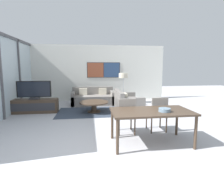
{
  "coord_description": "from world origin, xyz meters",
  "views": [
    {
      "loc": [
        -0.29,
        -2.92,
        1.68
      ],
      "look_at": [
        0.46,
        2.81,
        0.95
      ],
      "focal_mm": 28.0,
      "sensor_mm": 36.0,
      "label": 1
    }
  ],
  "objects": [
    {
      "name": "dining_chair_centre",
      "position": [
        1.47,
        1.33,
        0.52
      ],
      "size": [
        0.46,
        0.46,
        0.93
      ],
      "color": "gray",
      "rests_on": "ground_plane"
    },
    {
      "name": "fruit_bowl",
      "position": [
        1.28,
        0.52,
        0.79
      ],
      "size": [
        0.25,
        0.25,
        0.07
      ],
      "color": "slate",
      "rests_on": "dining_table"
    },
    {
      "name": "dining_chair_left",
      "position": [
        0.62,
        1.29,
        0.52
      ],
      "size": [
        0.46,
        0.46,
        0.93
      ],
      "color": "gray",
      "rests_on": "ground_plane"
    },
    {
      "name": "sofa_side",
      "position": [
        1.16,
        3.78,
        0.26
      ],
      "size": [
        0.93,
        1.55,
        0.77
      ],
      "rotation": [
        0.0,
        0.0,
        1.57
      ],
      "color": "slate",
      "rests_on": "ground_plane"
    },
    {
      "name": "ground_plane",
      "position": [
        0.0,
        0.0,
        0.0
      ],
      "size": [
        24.0,
        24.0,
        0.0
      ],
      "primitive_type": "plane",
      "color": "#B2B2B7"
    },
    {
      "name": "wall_back",
      "position": [
        0.02,
        6.05,
        1.41
      ],
      "size": [
        7.2,
        0.09,
        2.8
      ],
      "color": "silver",
      "rests_on": "ground_plane"
    },
    {
      "name": "television",
      "position": [
        -2.33,
        3.79,
        0.85
      ],
      "size": [
        1.22,
        0.2,
        0.68
      ],
      "color": "#2D2D33",
      "rests_on": "tv_console"
    },
    {
      "name": "window_wall_left",
      "position": [
        -3.09,
        3.02,
        1.53
      ],
      "size": [
        0.07,
        6.05,
        2.8
      ],
      "color": "silver",
      "rests_on": "ground_plane"
    },
    {
      "name": "tv_console",
      "position": [
        -2.33,
        3.79,
        0.26
      ],
      "size": [
        1.66,
        0.46,
        0.51
      ],
      "color": "#423326",
      "rests_on": "ground_plane"
    },
    {
      "name": "sofa_main",
      "position": [
        -0.13,
        5.04,
        0.27
      ],
      "size": [
        1.91,
        0.93,
        0.77
      ],
      "color": "slate",
      "rests_on": "ground_plane"
    },
    {
      "name": "dining_table",
      "position": [
        1.04,
        0.65,
        0.68
      ],
      "size": [
        1.74,
        0.9,
        0.75
      ],
      "color": "#423326",
      "rests_on": "ground_plane"
    },
    {
      "name": "coffee_table",
      "position": [
        -0.13,
        3.6,
        0.3
      ],
      "size": [
        1.09,
        1.09,
        0.4
      ],
      "color": "#423326",
      "rests_on": "ground_plane"
    },
    {
      "name": "area_rug",
      "position": [
        -0.13,
        3.6,
        0.0
      ],
      "size": [
        2.73,
        1.66,
        0.01
      ],
      "color": "#333D4C",
      "rests_on": "ground_plane"
    },
    {
      "name": "floor_lamp",
      "position": [
        1.27,
        4.97,
        1.24
      ],
      "size": [
        0.42,
        0.42,
        1.42
      ],
      "color": "#2D2D33",
      "rests_on": "ground_plane"
    }
  ]
}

